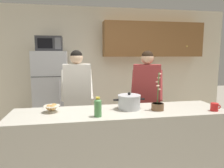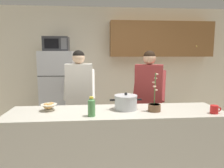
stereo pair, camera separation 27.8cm
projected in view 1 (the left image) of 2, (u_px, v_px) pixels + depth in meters
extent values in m
cube|color=beige|center=(98.00, 67.00, 4.73)|extent=(6.00, 0.12, 2.60)
cube|color=brown|center=(153.00, 40.00, 4.64)|extent=(2.21, 0.34, 0.74)
sphere|color=gold|center=(187.00, 46.00, 4.62)|extent=(0.03, 0.03, 0.03)
cube|color=#BCB7A8|center=(120.00, 147.00, 2.61)|extent=(2.59, 0.68, 0.92)
cube|color=#B7BABF|center=(52.00, 93.00, 4.19)|extent=(0.64, 0.64, 1.65)
cube|color=#333333|center=(49.00, 77.00, 3.82)|extent=(0.63, 0.01, 0.01)
cylinder|color=#B2B2B7|center=(60.00, 101.00, 3.89)|extent=(0.02, 0.02, 0.74)
cube|color=#2D2D30|center=(50.00, 44.00, 4.03)|extent=(0.48, 0.36, 0.28)
cube|color=black|center=(45.00, 43.00, 3.84)|extent=(0.26, 0.01, 0.18)
cube|color=#59595B|center=(58.00, 43.00, 3.88)|extent=(0.11, 0.01, 0.21)
cylinder|color=black|center=(83.00, 128.00, 3.42)|extent=(0.11, 0.11, 0.81)
cylinder|color=black|center=(74.00, 129.00, 3.39)|extent=(0.11, 0.11, 0.81)
cube|color=white|center=(77.00, 85.00, 3.30)|extent=(0.42, 0.20, 0.64)
sphere|color=beige|center=(76.00, 58.00, 3.24)|extent=(0.20, 0.20, 0.20)
sphere|color=black|center=(76.00, 56.00, 3.24)|extent=(0.19, 0.19, 0.19)
cylinder|color=white|center=(90.00, 84.00, 3.46)|extent=(0.08, 0.38, 0.49)
cylinder|color=white|center=(64.00, 85.00, 3.38)|extent=(0.08, 0.38, 0.49)
cylinder|color=#33384C|center=(150.00, 129.00, 3.42)|extent=(0.11, 0.11, 0.80)
cylinder|color=#33384C|center=(141.00, 128.00, 3.44)|extent=(0.11, 0.11, 0.80)
cube|color=#993333|center=(147.00, 85.00, 3.33)|extent=(0.46, 0.34, 0.64)
sphere|color=#D8A884|center=(147.00, 58.00, 3.27)|extent=(0.19, 0.19, 0.19)
sphere|color=black|center=(147.00, 57.00, 3.26)|extent=(0.18, 0.18, 0.18)
cylinder|color=#993333|center=(160.00, 85.00, 3.41)|extent=(0.21, 0.38, 0.49)
cylinder|color=#993333|center=(134.00, 84.00, 3.48)|extent=(0.21, 0.38, 0.49)
cylinder|color=silver|center=(129.00, 103.00, 2.62)|extent=(0.28, 0.28, 0.16)
cylinder|color=silver|center=(129.00, 96.00, 2.61)|extent=(0.28, 0.28, 0.02)
sphere|color=black|center=(129.00, 94.00, 2.60)|extent=(0.04, 0.04, 0.04)
cube|color=black|center=(116.00, 100.00, 2.59)|extent=(0.06, 0.02, 0.02)
cube|color=black|center=(142.00, 99.00, 2.64)|extent=(0.06, 0.02, 0.02)
cylinder|color=red|center=(214.00, 107.00, 2.54)|extent=(0.09, 0.09, 0.10)
torus|color=red|center=(219.00, 107.00, 2.55)|extent=(0.06, 0.01, 0.06)
cylinder|color=beige|center=(52.00, 111.00, 2.49)|extent=(0.11, 0.11, 0.02)
cone|color=beige|center=(52.00, 108.00, 2.48)|extent=(0.19, 0.19, 0.06)
sphere|color=tan|center=(49.00, 107.00, 2.46)|extent=(0.07, 0.07, 0.07)
sphere|color=tan|center=(54.00, 106.00, 2.51)|extent=(0.07, 0.07, 0.07)
sphere|color=tan|center=(52.00, 107.00, 2.45)|extent=(0.07, 0.07, 0.07)
cylinder|color=#4C8C4C|center=(98.00, 109.00, 2.30)|extent=(0.08, 0.08, 0.18)
cone|color=#4C8C4C|center=(98.00, 99.00, 2.29)|extent=(0.08, 0.08, 0.03)
cylinder|color=gold|center=(98.00, 98.00, 2.28)|extent=(0.05, 0.05, 0.02)
cylinder|color=brown|center=(158.00, 107.00, 2.57)|extent=(0.15, 0.15, 0.09)
cylinder|color=#38281E|center=(158.00, 104.00, 2.57)|extent=(0.14, 0.14, 0.01)
cylinder|color=#4C7238|center=(158.00, 88.00, 2.54)|extent=(0.01, 0.04, 0.38)
ellipsoid|color=#D8A58C|center=(159.00, 89.00, 2.56)|extent=(0.04, 0.03, 0.02)
ellipsoid|color=#D8A58C|center=(158.00, 86.00, 2.52)|extent=(0.04, 0.03, 0.02)
ellipsoid|color=#D8A58C|center=(157.00, 82.00, 2.53)|extent=(0.04, 0.03, 0.02)
ellipsoid|color=#D8A58C|center=(159.00, 78.00, 2.54)|extent=(0.04, 0.03, 0.02)
ellipsoid|color=#D8A58C|center=(160.00, 74.00, 2.53)|extent=(0.04, 0.03, 0.02)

